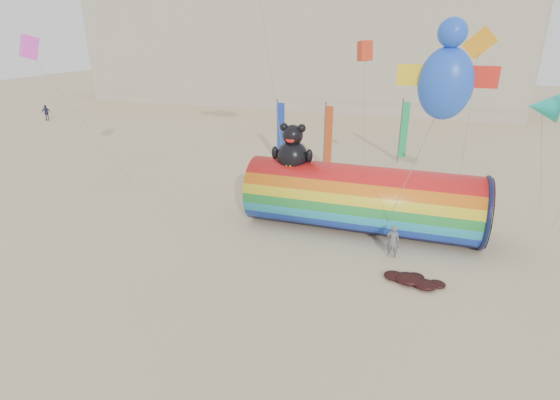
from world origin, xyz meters
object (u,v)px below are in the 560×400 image
(kite_handler, at_px, (393,241))
(fabric_bundle, at_px, (413,280))
(windsock_assembly, at_px, (362,197))
(hotel_building, at_px, (296,28))

(kite_handler, xyz_separation_m, fabric_bundle, (1.09, -2.17, -0.66))
(windsock_assembly, xyz_separation_m, kite_handler, (1.96, -2.59, -1.06))
(kite_handler, height_order, fabric_bundle, kite_handler)
(kite_handler, bearing_deg, hotel_building, -66.44)
(windsock_assembly, height_order, fabric_bundle, windsock_assembly)
(hotel_building, height_order, fabric_bundle, hotel_building)
(hotel_building, relative_size, fabric_bundle, 23.06)
(windsock_assembly, height_order, kite_handler, windsock_assembly)
(fabric_bundle, bearing_deg, windsock_assembly, 122.66)
(windsock_assembly, bearing_deg, hotel_building, 111.23)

